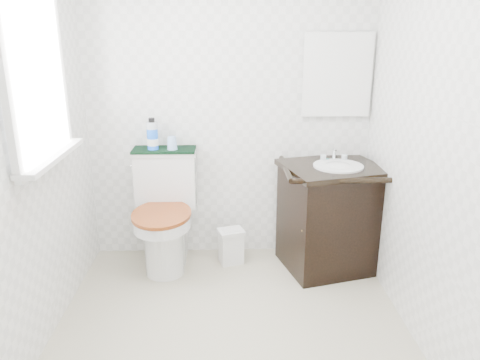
{
  "coord_description": "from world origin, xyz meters",
  "views": [
    {
      "loc": [
        -0.02,
        -2.39,
        1.78
      ],
      "look_at": [
        0.07,
        0.75,
        0.76
      ],
      "focal_mm": 35.0,
      "sensor_mm": 36.0,
      "label": 1
    }
  ],
  "objects_px": {
    "vanity": "(330,214)",
    "cup": "(172,143)",
    "toilet": "(165,219)",
    "trash_bin": "(231,246)",
    "mouthwash_bottle": "(152,135)"
  },
  "relations": [
    {
      "from": "vanity",
      "to": "cup",
      "type": "bearing_deg",
      "value": 172.46
    },
    {
      "from": "vanity",
      "to": "toilet",
      "type": "bearing_deg",
      "value": 177.31
    },
    {
      "from": "vanity",
      "to": "cup",
      "type": "distance_m",
      "value": 1.32
    },
    {
      "from": "toilet",
      "to": "cup",
      "type": "distance_m",
      "value": 0.59
    },
    {
      "from": "vanity",
      "to": "mouthwash_bottle",
      "type": "distance_m",
      "value": 1.48
    },
    {
      "from": "toilet",
      "to": "mouthwash_bottle",
      "type": "relative_size",
      "value": 3.73
    },
    {
      "from": "toilet",
      "to": "trash_bin",
      "type": "height_order",
      "value": "toilet"
    },
    {
      "from": "toilet",
      "to": "mouthwash_bottle",
      "type": "distance_m",
      "value": 0.65
    },
    {
      "from": "vanity",
      "to": "cup",
      "type": "xyz_separation_m",
      "value": [
        -1.2,
        0.16,
        0.53
      ]
    },
    {
      "from": "toilet",
      "to": "mouthwash_bottle",
      "type": "bearing_deg",
      "value": 126.22
    },
    {
      "from": "mouthwash_bottle",
      "to": "cup",
      "type": "xyz_separation_m",
      "value": [
        0.15,
        -0.01,
        -0.06
      ]
    },
    {
      "from": "toilet",
      "to": "cup",
      "type": "bearing_deg",
      "value": 56.15
    },
    {
      "from": "trash_bin",
      "to": "mouthwash_bottle",
      "type": "bearing_deg",
      "value": 170.48
    },
    {
      "from": "vanity",
      "to": "mouthwash_bottle",
      "type": "xyz_separation_m",
      "value": [
        -1.34,
        0.17,
        0.59
      ]
    },
    {
      "from": "toilet",
      "to": "cup",
      "type": "xyz_separation_m",
      "value": [
        0.07,
        0.1,
        0.57
      ]
    }
  ]
}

